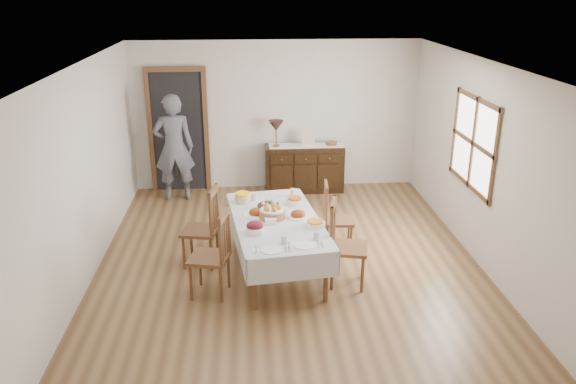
{
  "coord_description": "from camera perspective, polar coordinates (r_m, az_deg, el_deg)",
  "views": [
    {
      "loc": [
        -0.5,
        -6.68,
        3.49
      ],
      "look_at": [
        0.0,
        0.1,
        0.95
      ],
      "focal_mm": 35.0,
      "sensor_mm": 36.0,
      "label": 1
    }
  ],
  "objects": [
    {
      "name": "butter_dish",
      "position": [
        6.9,
        -1.77,
        -2.96
      ],
      "size": [
        0.15,
        0.11,
        0.07
      ],
      "color": "white",
      "rests_on": "dining_table"
    },
    {
      "name": "deco_bowl",
      "position": [
        9.87,
        4.41,
        4.94
      ],
      "size": [
        0.2,
        0.2,
        0.06
      ],
      "color": "brown",
      "rests_on": "sideboard"
    },
    {
      "name": "ground",
      "position": [
        7.55,
        0.06,
        -7.04
      ],
      "size": [
        6.0,
        6.0,
        0.0
      ],
      "primitive_type": "plane",
      "color": "brown"
    },
    {
      "name": "pineapple_bowl",
      "position": [
        7.57,
        -4.63,
        -0.58
      ],
      "size": [
        0.22,
        0.22,
        0.13
      ],
      "color": "beige",
      "rests_on": "dining_table"
    },
    {
      "name": "setting_right",
      "position": [
        6.39,
        2.04,
        -5.06
      ],
      "size": [
        0.44,
        0.31,
        0.1
      ],
      "color": "white",
      "rests_on": "dining_table"
    },
    {
      "name": "glass_far_a",
      "position": [
        7.64,
        -3.48,
        -0.46
      ],
      "size": [
        0.07,
        0.07,
        0.1
      ],
      "color": "silver",
      "rests_on": "dining_table"
    },
    {
      "name": "chair_left_far",
      "position": [
        7.34,
        -8.55,
        -3.47
      ],
      "size": [
        0.51,
        0.51,
        1.06
      ],
      "rotation": [
        0.0,
        0.0,
        -1.75
      ],
      "color": "brown",
      "rests_on": "ground"
    },
    {
      "name": "casserole_dish",
      "position": [
        6.84,
        2.79,
        -3.2
      ],
      "size": [
        0.25,
        0.25,
        0.07
      ],
      "color": "white",
      "rests_on": "dining_table"
    },
    {
      "name": "chair_left_near",
      "position": [
        6.62,
        -7.58,
        -6.17
      ],
      "size": [
        0.53,
        0.53,
        1.07
      ],
      "rotation": [
        0.0,
        0.0,
        -1.8
      ],
      "color": "brown",
      "rests_on": "ground"
    },
    {
      "name": "picture_frame",
      "position": [
        9.73,
        2.08,
        5.43
      ],
      "size": [
        0.22,
        0.08,
        0.28
      ],
      "color": "tan",
      "rests_on": "sideboard"
    },
    {
      "name": "chair_right_near",
      "position": [
        6.82,
        5.73,
        -5.17
      ],
      "size": [
        0.54,
        0.54,
        1.08
      ],
      "rotation": [
        0.0,
        0.0,
        1.34
      ],
      "color": "brown",
      "rests_on": "ground"
    },
    {
      "name": "carrot_bowl",
      "position": [
        7.5,
        0.69,
        -0.89
      ],
      "size": [
        0.21,
        0.21,
        0.1
      ],
      "color": "white",
      "rests_on": "dining_table"
    },
    {
      "name": "dining_table",
      "position": [
        7.08,
        -1.17,
        -3.4
      ],
      "size": [
        1.31,
        2.19,
        0.71
      ],
      "rotation": [
        0.0,
        0.0,
        0.13
      ],
      "color": "silver",
      "rests_on": "ground"
    },
    {
      "name": "room_shell",
      "position": [
        7.34,
        -1.32,
        5.91
      ],
      "size": [
        5.02,
        6.02,
        2.65
      ],
      "color": "white",
      "rests_on": "ground"
    },
    {
      "name": "person",
      "position": [
        9.56,
        -11.53,
        4.78
      ],
      "size": [
        0.64,
        0.44,
        1.94
      ],
      "primitive_type": "imported",
      "rotation": [
        0.0,
        0.0,
        3.24
      ],
      "color": "#51535D",
      "rests_on": "ground"
    },
    {
      "name": "egg_basket",
      "position": [
        7.34,
        -1.99,
        -1.44
      ],
      "size": [
        0.29,
        0.29,
        0.11
      ],
      "color": "black",
      "rests_on": "dining_table"
    },
    {
      "name": "beet_bowl",
      "position": [
        6.64,
        -3.38,
        -3.63
      ],
      "size": [
        0.22,
        0.22,
        0.15
      ],
      "color": "white",
      "rests_on": "dining_table"
    },
    {
      "name": "setting_left",
      "position": [
        6.29,
        -1.3,
        -5.52
      ],
      "size": [
        0.44,
        0.31,
        0.1
      ],
      "color": "white",
      "rests_on": "dining_table"
    },
    {
      "name": "glass_far_b",
      "position": [
        7.77,
        0.46,
        -0.04
      ],
      "size": [
        0.06,
        0.06,
        0.11
      ],
      "color": "silver",
      "rests_on": "dining_table"
    },
    {
      "name": "ham_platter_a",
      "position": [
        7.15,
        -3.23,
        -2.15
      ],
      "size": [
        0.33,
        0.33,
        0.11
      ],
      "color": "white",
      "rests_on": "dining_table"
    },
    {
      "name": "ham_platter_b",
      "position": [
        7.08,
        1.03,
        -2.33
      ],
      "size": [
        0.28,
        0.28,
        0.11
      ],
      "color": "white",
      "rests_on": "dining_table"
    },
    {
      "name": "bread_basket",
      "position": [
        7.04,
        -1.63,
        -2.12
      ],
      "size": [
        0.33,
        0.33,
        0.18
      ],
      "color": "brown",
      "rests_on": "dining_table"
    },
    {
      "name": "chair_right_far",
      "position": [
        7.71,
        4.8,
        -2.5
      ],
      "size": [
        0.43,
        0.43,
        0.97
      ],
      "rotation": [
        0.0,
        0.0,
        1.49
      ],
      "color": "brown",
      "rests_on": "ground"
    },
    {
      "name": "sideboard",
      "position": [
        9.93,
        1.64,
        2.44
      ],
      "size": [
        1.37,
        0.5,
        0.82
      ],
      "color": "black",
      "rests_on": "ground"
    },
    {
      "name": "runner",
      "position": [
        9.82,
        1.86,
        4.76
      ],
      "size": [
        1.3,
        0.35,
        0.01
      ],
      "color": "white",
      "rests_on": "sideboard"
    },
    {
      "name": "table_lamp",
      "position": [
        9.66,
        -1.22,
        6.65
      ],
      "size": [
        0.26,
        0.26,
        0.46
      ],
      "color": "brown",
      "rests_on": "sideboard"
    }
  ]
}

